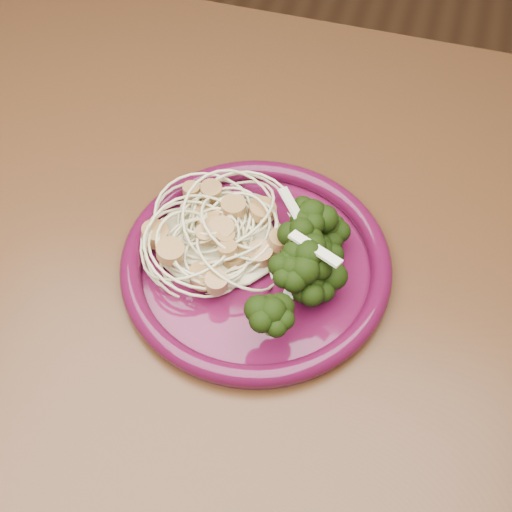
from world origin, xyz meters
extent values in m
cube|color=#472814|center=(0.00, 0.00, 0.73)|extent=(1.20, 0.80, 0.04)
cylinder|color=#440B25|center=(0.00, 0.04, 0.75)|extent=(0.28, 0.28, 0.01)
torus|color=#440823|center=(0.00, 0.04, 0.76)|extent=(0.29, 0.29, 0.02)
ellipsoid|color=beige|center=(-0.04, 0.06, 0.77)|extent=(0.14, 0.13, 0.03)
ellipsoid|color=black|center=(0.04, 0.03, 0.78)|extent=(0.11, 0.15, 0.05)
camera|label=1|loc=(0.09, -0.29, 1.25)|focal=50.00mm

